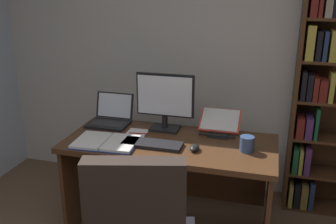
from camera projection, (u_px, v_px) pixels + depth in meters
wall_back at (217, 49)px, 3.33m from camera, size 4.66×0.12×2.56m
desk at (172, 163)px, 2.88m from camera, size 1.51×0.68×0.75m
monitor at (165, 102)px, 2.89m from camera, size 0.45×0.16×0.44m
laptop at (110, 118)px, 3.07m from camera, size 0.31×0.29×0.23m
keyboard at (152, 144)px, 2.66m from camera, size 0.42×0.15×0.02m
computer_mouse at (195, 148)px, 2.59m from camera, size 0.06×0.10×0.04m
reading_stand_with_book at (220, 123)px, 2.88m from camera, size 0.30×0.25×0.16m
open_binder at (106, 142)px, 2.70m from camera, size 0.47×0.34×0.02m
notepad at (136, 134)px, 2.86m from camera, size 0.16×0.21×0.01m
pen at (138, 133)px, 2.85m from camera, size 0.14×0.03×0.01m
coffee_mug at (247, 144)px, 2.57m from camera, size 0.10×0.10×0.11m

